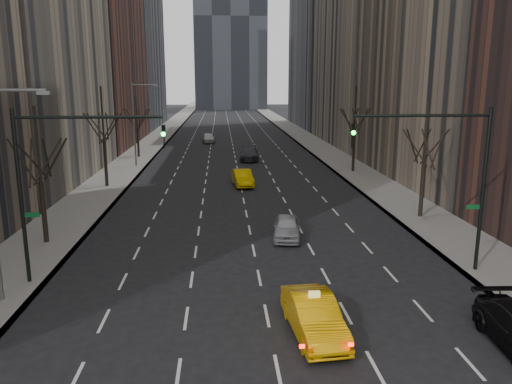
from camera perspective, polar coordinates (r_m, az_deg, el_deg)
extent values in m
cube|color=slate|center=(81.79, -11.46, 5.80)|extent=(4.50, 320.00, 0.15)
cube|color=slate|center=(82.31, 5.80, 6.02)|extent=(4.50, 320.00, 0.15)
cylinder|color=black|center=(31.24, -23.08, -2.11)|extent=(0.28, 0.28, 3.57)
cylinder|color=black|center=(30.56, -23.71, 5.00)|extent=(0.16, 0.16, 4.25)
cylinder|color=black|center=(31.42, -22.80, 3.60)|extent=(0.42, 1.80, 2.52)
cylinder|color=black|center=(30.69, -21.96, 3.48)|extent=(1.74, 0.72, 2.52)
cylinder|color=black|center=(29.94, -22.71, 3.22)|extent=(1.46, 1.25, 2.52)
cylinder|color=black|center=(29.94, -24.36, 3.07)|extent=(0.42, 1.80, 2.52)
cylinder|color=black|center=(30.68, -25.16, 3.20)|extent=(1.74, 0.72, 2.52)
cylinder|color=black|center=(31.41, -24.37, 3.47)|extent=(1.46, 1.25, 2.52)
cylinder|color=black|center=(46.30, -16.81, 3.11)|extent=(0.28, 0.28, 3.99)
cylinder|color=black|center=(45.83, -17.16, 8.50)|extent=(0.16, 0.16, 4.75)
cylinder|color=black|center=(46.71, -16.65, 7.18)|extent=(0.42, 1.80, 2.52)
cylinder|color=black|center=(46.03, -15.99, 7.15)|extent=(1.74, 0.72, 2.52)
cylinder|color=black|center=(45.24, -16.40, 7.04)|extent=(1.46, 1.25, 2.52)
cylinder|color=black|center=(45.13, -17.49, 6.96)|extent=(0.42, 1.80, 2.52)
cylinder|color=black|center=(45.82, -18.14, 7.00)|extent=(1.74, 0.72, 2.52)
cylinder|color=black|center=(46.60, -17.71, 7.11)|extent=(1.46, 1.25, 2.52)
cylinder|color=black|center=(63.86, -13.32, 5.47)|extent=(0.28, 0.28, 3.36)
cylinder|color=black|center=(63.53, -13.49, 8.77)|extent=(0.16, 0.16, 4.00)
cylinder|color=black|center=(64.39, -13.20, 8.14)|extent=(0.42, 1.80, 2.52)
cylinder|color=black|center=(63.75, -12.68, 8.12)|extent=(1.74, 0.72, 2.52)
cylinder|color=black|center=(62.94, -12.93, 8.06)|extent=(1.46, 1.25, 2.52)
cylinder|color=black|center=(62.77, -13.71, 8.01)|extent=(0.42, 1.80, 2.52)
cylinder|color=black|center=(63.43, -14.22, 8.02)|extent=(1.74, 0.72, 2.52)
cylinder|color=black|center=(64.24, -13.96, 8.09)|extent=(1.46, 1.25, 2.52)
cylinder|color=black|center=(36.13, 18.42, 0.13)|extent=(0.28, 0.28, 3.57)
cylinder|color=black|center=(35.54, 18.86, 6.29)|extent=(0.16, 0.16, 4.25)
cylinder|color=black|center=(36.47, 18.47, 5.04)|extent=(0.42, 1.80, 2.52)
cylinder|color=black|center=(36.22, 19.76, 4.90)|extent=(1.74, 0.72, 2.52)
cylinder|color=black|center=(35.39, 20.09, 4.72)|extent=(1.46, 1.25, 2.52)
cylinder|color=black|center=(34.80, 19.06, 4.67)|extent=(0.42, 1.80, 2.52)
cylinder|color=black|center=(35.06, 17.72, 4.82)|extent=(1.74, 0.72, 2.52)
cylinder|color=black|center=(35.90, 17.45, 5.00)|extent=(1.46, 1.25, 2.52)
cylinder|color=black|center=(52.91, 11.09, 4.52)|extent=(0.28, 0.28, 3.99)
cylinder|color=black|center=(52.50, 11.29, 9.25)|extent=(0.16, 0.16, 4.75)
cylinder|color=black|center=(53.42, 11.16, 8.08)|extent=(0.42, 1.80, 2.52)
cylinder|color=black|center=(53.07, 12.01, 8.01)|extent=(1.74, 0.72, 2.52)
cylinder|color=black|center=(52.22, 12.10, 7.94)|extent=(1.46, 1.25, 2.52)
cylinder|color=black|center=(51.72, 11.32, 7.93)|extent=(0.42, 1.80, 2.52)
cylinder|color=black|center=(52.08, 10.46, 8.00)|extent=(1.74, 0.72, 2.52)
cylinder|color=black|center=(52.94, 10.39, 8.07)|extent=(1.46, 1.25, 2.52)
cylinder|color=black|center=(24.87, -25.28, -0.62)|extent=(0.18, 0.18, 8.00)
cylinder|color=black|center=(23.37, -18.59, 8.11)|extent=(6.50, 0.14, 0.14)
imported|color=black|center=(22.86, -10.48, 6.20)|extent=(0.18, 0.22, 1.10)
sphere|color=#0CFF33|center=(22.67, -10.55, 6.52)|extent=(0.20, 0.20, 0.20)
cube|color=#0C5926|center=(24.90, -24.25, -2.40)|extent=(0.70, 0.04, 0.22)
cylinder|color=black|center=(26.35, 24.50, 0.14)|extent=(0.18, 0.18, 8.00)
cylinder|color=black|center=(24.48, 18.50, 8.29)|extent=(6.50, 0.14, 0.14)
imported|color=black|center=(23.51, 10.96, 6.35)|extent=(0.18, 0.22, 1.10)
sphere|color=#0CFF33|center=(23.32, 11.09, 6.66)|extent=(0.20, 0.20, 0.20)
cube|color=#0C5926|center=(26.33, 23.58, -1.58)|extent=(0.70, 0.04, 0.22)
cylinder|color=slate|center=(22.14, -26.10, 10.41)|extent=(2.60, 0.14, 0.14)
cube|color=slate|center=(21.73, -23.09, 10.39)|extent=(0.50, 0.22, 0.15)
cylinder|color=slate|center=(56.57, -13.77, 7.46)|extent=(0.16, 0.16, 9.00)
cylinder|color=slate|center=(56.18, -12.66, 11.87)|extent=(2.60, 0.14, 0.14)
cube|color=slate|center=(56.02, -11.42, 11.83)|extent=(0.50, 0.22, 0.15)
imported|color=#EFA405|center=(19.26, 6.62, -13.87)|extent=(2.02, 4.69, 1.50)
imported|color=#94959B|center=(30.27, 3.56, -4.03)|extent=(2.12, 4.16, 1.36)
imported|color=#DAB104|center=(45.32, -1.55, 1.63)|extent=(1.98, 4.60, 1.47)
imported|color=#2C2C31|center=(60.37, -0.76, 4.43)|extent=(2.67, 5.65, 1.59)
imported|color=silver|center=(78.03, -5.48, 6.18)|extent=(2.21, 4.58, 1.51)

